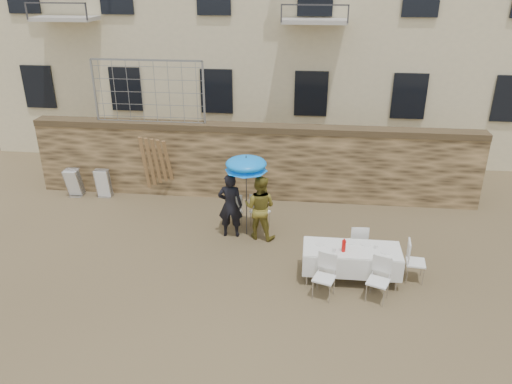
# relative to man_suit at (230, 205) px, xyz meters

# --- Properties ---
(ground) EXTENTS (80.00, 80.00, 0.00)m
(ground) POSITION_rel_man_suit_xyz_m (0.29, -2.51, -0.86)
(ground) COLOR brown
(ground) RESTS_ON ground
(stone_wall) EXTENTS (13.00, 0.50, 2.20)m
(stone_wall) POSITION_rel_man_suit_xyz_m (0.29, 2.49, 0.24)
(stone_wall) COLOR brown
(stone_wall) RESTS_ON ground
(chain_link_fence) EXTENTS (3.20, 0.06, 1.80)m
(chain_link_fence) POSITION_rel_man_suit_xyz_m (-2.71, 2.49, 2.24)
(chain_link_fence) COLOR gray
(chain_link_fence) RESTS_ON stone_wall
(man_suit) EXTENTS (0.64, 0.43, 1.71)m
(man_suit) POSITION_rel_man_suit_xyz_m (0.00, 0.00, 0.00)
(man_suit) COLOR black
(man_suit) RESTS_ON ground
(woman_dress) EXTENTS (0.94, 0.80, 1.68)m
(woman_dress) POSITION_rel_man_suit_xyz_m (0.75, 0.00, -0.02)
(woman_dress) COLOR #A19031
(woman_dress) RESTS_ON ground
(umbrella) EXTENTS (1.06, 1.06, 2.01)m
(umbrella) POSITION_rel_man_suit_xyz_m (0.40, 0.10, 1.04)
(umbrella) COLOR #3F3F44
(umbrella) RESTS_ON ground
(couple_chair_left) EXTENTS (0.60, 0.60, 0.96)m
(couple_chair_left) POSITION_rel_man_suit_xyz_m (0.00, 0.55, -0.38)
(couple_chair_left) COLOR white
(couple_chair_left) RESTS_ON ground
(couple_chair_right) EXTENTS (0.67, 0.67, 0.96)m
(couple_chair_right) POSITION_rel_man_suit_xyz_m (0.70, 0.55, -0.38)
(couple_chair_right) COLOR white
(couple_chair_right) RESTS_ON ground
(banquet_table) EXTENTS (2.10, 0.85, 0.78)m
(banquet_table) POSITION_rel_man_suit_xyz_m (2.95, -1.66, -0.13)
(banquet_table) COLOR white
(banquet_table) RESTS_ON ground
(soda_bottle) EXTENTS (0.09, 0.09, 0.26)m
(soda_bottle) POSITION_rel_man_suit_xyz_m (2.75, -1.81, 0.05)
(soda_bottle) COLOR red
(soda_bottle) RESTS_ON banquet_table
(table_chair_front_left) EXTENTS (0.60, 0.60, 0.96)m
(table_chair_front_left) POSITION_rel_man_suit_xyz_m (2.35, -2.41, -0.38)
(table_chair_front_left) COLOR white
(table_chair_front_left) RESTS_ON ground
(table_chair_front_right) EXTENTS (0.62, 0.62, 0.96)m
(table_chair_front_right) POSITION_rel_man_suit_xyz_m (3.45, -2.41, -0.38)
(table_chair_front_right) COLOR white
(table_chair_front_right) RESTS_ON ground
(table_chair_back) EXTENTS (0.51, 0.51, 0.96)m
(table_chair_back) POSITION_rel_man_suit_xyz_m (3.15, -0.86, -0.38)
(table_chair_back) COLOR white
(table_chair_back) RESTS_ON ground
(table_chair_side) EXTENTS (0.52, 0.52, 0.96)m
(table_chair_side) POSITION_rel_man_suit_xyz_m (4.35, -1.56, -0.38)
(table_chair_side) COLOR white
(table_chair_side) RESTS_ON ground
(chair_stack_left) EXTENTS (0.46, 0.40, 0.92)m
(chair_stack_left) POSITION_rel_man_suit_xyz_m (-5.06, 1.99, -0.40)
(chair_stack_left) COLOR white
(chair_stack_left) RESTS_ON ground
(chair_stack_right) EXTENTS (0.46, 0.32, 0.92)m
(chair_stack_right) POSITION_rel_man_suit_xyz_m (-4.16, 1.99, -0.40)
(chair_stack_right) COLOR white
(chair_stack_right) RESTS_ON ground
(wood_planks) EXTENTS (0.70, 0.20, 2.00)m
(wood_planks) POSITION_rel_man_suit_xyz_m (-2.56, 2.06, 0.14)
(wood_planks) COLOR #A37749
(wood_planks) RESTS_ON ground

